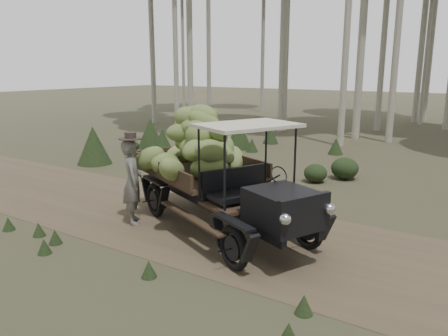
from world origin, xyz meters
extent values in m
plane|color=#473D2B|center=(0.00, 0.00, 0.00)|extent=(120.00, 120.00, 0.00)
cube|color=brown|center=(0.00, 0.00, 0.00)|extent=(70.00, 4.00, 0.01)
cube|color=black|center=(-0.32, -0.78, 1.07)|extent=(1.39, 1.37, 0.59)
cube|color=black|center=(0.22, -1.02, 1.07)|extent=(0.54, 1.02, 0.66)
cube|color=black|center=(-1.69, -0.16, 1.18)|extent=(0.70, 1.40, 0.59)
cube|color=#38281C|center=(-3.05, 0.46, 1.07)|extent=(3.53, 2.99, 0.09)
cube|color=#38281C|center=(-2.65, 1.34, 1.26)|extent=(2.76, 1.30, 0.34)
cube|color=#38281C|center=(-3.45, -0.42, 1.26)|extent=(2.76, 1.30, 0.34)
cube|color=#38281C|center=(-4.42, 1.08, 1.26)|extent=(0.85, 1.78, 0.34)
cube|color=beige|center=(-1.27, -0.35, 2.38)|extent=(1.87, 2.17, 0.06)
cube|color=black|center=(-1.86, 0.37, 0.66)|extent=(4.53, 2.13, 0.19)
cube|color=black|center=(-2.19, -0.37, 0.66)|extent=(4.53, 2.13, 0.19)
torus|color=black|center=(-0.16, 0.09, 0.41)|extent=(0.80, 0.47, 0.81)
torus|color=black|center=(-0.87, -1.47, 0.41)|extent=(0.80, 0.47, 0.81)
torus|color=black|center=(-3.18, 1.46, 0.41)|extent=(0.80, 0.47, 0.81)
torus|color=black|center=(-3.89, -0.10, 0.41)|extent=(0.80, 0.47, 0.81)
sphere|color=beige|center=(0.49, -0.62, 1.12)|extent=(0.19, 0.19, 0.19)
sphere|color=beige|center=(0.09, -1.49, 1.12)|extent=(0.19, 0.19, 0.19)
ellipsoid|color=olive|center=(-3.19, 0.80, 1.39)|extent=(0.46, 0.81, 0.54)
ellipsoid|color=olive|center=(-2.27, -0.10, 1.73)|extent=(0.63, 1.05, 0.71)
ellipsoid|color=olive|center=(-2.93, 0.71, 1.97)|extent=(0.99, 0.69, 0.61)
ellipsoid|color=olive|center=(-3.11, 0.62, 2.24)|extent=(0.55, 0.87, 0.69)
ellipsoid|color=olive|center=(-3.50, -0.17, 1.34)|extent=(0.77, 0.88, 0.57)
ellipsoid|color=olive|center=(-3.54, 0.81, 1.68)|extent=(0.83, 0.86, 0.46)
ellipsoid|color=olive|center=(-3.31, 0.34, 2.00)|extent=(0.96, 0.95, 0.49)
ellipsoid|color=olive|center=(-3.29, 0.45, 2.33)|extent=(0.86, 0.87, 0.59)
ellipsoid|color=olive|center=(-2.50, 1.14, 1.33)|extent=(0.96, 1.09, 0.79)
ellipsoid|color=olive|center=(-2.56, 0.72, 1.71)|extent=(1.06, 1.01, 0.77)
ellipsoid|color=olive|center=(-2.80, 0.28, 2.07)|extent=(0.88, 0.93, 0.68)
ellipsoid|color=olive|center=(-3.15, 0.68, 2.31)|extent=(1.02, 0.95, 0.65)
ellipsoid|color=olive|center=(-2.76, 1.16, 1.36)|extent=(0.93, 0.75, 0.69)
ellipsoid|color=olive|center=(-2.68, -0.01, 1.72)|extent=(0.73, 0.97, 0.65)
ellipsoid|color=olive|center=(-2.44, 0.40, 2.05)|extent=(0.61, 0.96, 0.66)
ellipsoid|color=olive|center=(-3.15, 0.51, 2.23)|extent=(0.90, 0.89, 0.52)
ellipsoid|color=olive|center=(-2.36, -0.07, 1.34)|extent=(1.02, 0.70, 0.60)
ellipsoid|color=olive|center=(-3.32, 0.67, 1.69)|extent=(0.96, 0.73, 0.62)
ellipsoid|color=olive|center=(-3.41, 0.65, 1.96)|extent=(0.92, 1.04, 0.72)
ellipsoid|color=olive|center=(-3.03, 0.57, 2.35)|extent=(0.91, 0.60, 0.58)
ellipsoid|color=olive|center=(-4.07, 1.02, 1.29)|extent=(0.53, 0.88, 0.57)
ellipsoid|color=olive|center=(-2.98, 0.23, 1.73)|extent=(0.88, 0.73, 0.62)
ellipsoid|color=olive|center=(-2.75, 0.11, 2.01)|extent=(0.67, 0.52, 0.50)
ellipsoid|color=olive|center=(-2.82, 0.44, 2.26)|extent=(1.00, 0.75, 0.70)
ellipsoid|color=olive|center=(-3.92, 1.35, 1.40)|extent=(0.71, 0.92, 0.46)
ellipsoid|color=olive|center=(-2.32, 0.29, 1.65)|extent=(0.87, 0.48, 0.72)
ellipsoid|color=olive|center=(-3.20, 0.47, 2.08)|extent=(0.67, 0.89, 0.68)
ellipsoid|color=olive|center=(-3.86, -0.29, 1.43)|extent=(1.02, 0.70, 0.81)
ellipsoid|color=olive|center=(-2.79, -0.78, 1.41)|extent=(0.60, 0.94, 0.75)
imported|color=#5E5C56|center=(-4.01, -0.68, 0.95)|extent=(0.82, 0.81, 1.90)
cylinder|color=#332923|center=(-4.01, -0.68, 1.93)|extent=(0.72, 0.72, 0.03)
cylinder|color=#332923|center=(-4.01, -0.68, 1.99)|extent=(0.36, 0.36, 0.15)
cylinder|color=#B2AD9E|center=(-17.33, 18.01, 8.06)|extent=(0.23, 0.23, 16.13)
cylinder|color=#B2AD9E|center=(-13.95, 23.75, 8.24)|extent=(0.29, 0.29, 16.48)
ellipsoid|color=#233319|center=(-1.31, 5.84, 0.35)|extent=(0.85, 0.85, 0.68)
cone|color=#233319|center=(-10.15, 6.57, 0.65)|extent=(1.18, 1.18, 1.31)
ellipsoid|color=#233319|center=(-1.93, 4.96, 0.29)|extent=(0.70, 0.70, 0.56)
cone|color=#233319|center=(-7.98, 4.86, 0.61)|extent=(1.10, 1.10, 1.23)
cone|color=#233319|center=(-2.91, 9.62, 0.34)|extent=(0.62, 0.62, 0.69)
ellipsoid|color=#233319|center=(-10.20, 5.44, 0.26)|extent=(0.63, 0.63, 0.50)
cone|color=#233319|center=(-4.75, 4.65, 0.25)|extent=(0.45, 0.45, 0.50)
cone|color=#233319|center=(-9.30, 5.72, 0.25)|extent=(0.45, 0.45, 0.50)
cone|color=#233319|center=(-9.68, 3.04, 0.69)|extent=(1.24, 1.24, 1.38)
cone|color=#233319|center=(-6.02, 5.02, 0.38)|extent=(0.68, 0.68, 0.76)
cone|color=#233319|center=(-6.31, 10.49, 0.40)|extent=(0.73, 0.73, 0.81)
cone|color=#233319|center=(-6.87, 8.58, 0.63)|extent=(1.14, 1.14, 1.27)
cone|color=#233319|center=(-5.64, 3.22, 0.31)|extent=(0.57, 0.57, 0.63)
cone|color=#233319|center=(-6.01, 8.22, 0.29)|extent=(0.52, 0.52, 0.58)
cone|color=#233319|center=(-1.23, 2.82, 0.15)|extent=(0.27, 0.27, 0.30)
cone|color=#233319|center=(0.71, -2.11, 0.15)|extent=(0.27, 0.27, 0.30)
cone|color=#233319|center=(0.82, -2.86, 0.15)|extent=(0.27, 0.27, 0.30)
cone|color=#233319|center=(-5.91, 2.23, 0.15)|extent=(0.27, 0.27, 0.30)
cone|color=#233319|center=(-5.10, -2.37, 0.15)|extent=(0.27, 0.27, 0.30)
cone|color=#233319|center=(-1.91, -2.48, 0.15)|extent=(0.27, 0.27, 0.30)
cone|color=#233319|center=(-3.65, 2.49, 0.15)|extent=(0.27, 0.27, 0.30)
cone|color=#233319|center=(-5.95, -2.52, 0.15)|extent=(0.27, 0.27, 0.30)
cone|color=#233319|center=(-4.22, -2.86, 0.15)|extent=(0.27, 0.27, 0.30)
cone|color=#233319|center=(-4.46, -2.44, 0.15)|extent=(0.27, 0.27, 0.30)
cone|color=#233319|center=(-3.22, 2.23, 0.15)|extent=(0.27, 0.27, 0.30)
camera|label=1|loc=(2.83, -7.42, 3.43)|focal=35.00mm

